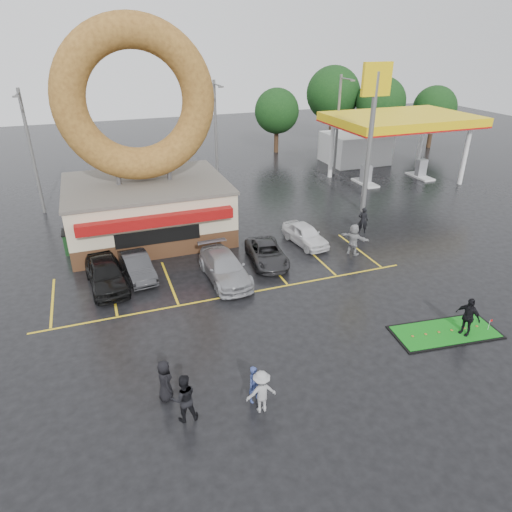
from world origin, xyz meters
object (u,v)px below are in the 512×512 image
object	(u,v)px
car_white	(305,234)
streetlight_mid	(216,134)
streetlight_right	(338,123)
car_dgrey	(137,266)
car_silver	(225,267)
streetlight_left	(31,150)
person_blue	(255,384)
car_black	(106,274)
shell_sign	(373,112)
car_grey	(267,253)
putting_green	(445,332)
person_cameraman	(468,317)
dumpster	(80,241)
donut_shop	(144,170)
gas_station	(380,134)

from	to	relation	value
car_white	streetlight_mid	bearing A→B (deg)	92.05
streetlight_right	car_dgrey	bearing A→B (deg)	-144.36
car_dgrey	car_silver	distance (m)	4.90
streetlight_left	person_blue	distance (m)	25.72
streetlight_mid	car_black	xyz separation A→B (m)	(-10.23, -14.30, -4.00)
car_dgrey	car_white	world-z (taller)	car_white
shell_sign	car_grey	bearing A→B (deg)	-150.98
streetlight_mid	car_white	world-z (taller)	streetlight_mid
car_grey	car_white	size ratio (longest dim) A/B	1.09
car_silver	car_dgrey	bearing A→B (deg)	154.91
car_black	car_dgrey	distance (m)	1.80
streetlight_mid	person_blue	xyz separation A→B (m)	(-5.64, -24.99, -4.02)
car_grey	car_black	bearing A→B (deg)	-174.50
putting_green	shell_sign	bearing A→B (deg)	71.67
streetlight_left	person_cameraman	distance (m)	30.18
streetlight_left	putting_green	xyz separation A→B (m)	(18.01, -22.97, -4.74)
person_cameraman	shell_sign	bearing A→B (deg)	145.31
person_blue	dumpster	distance (m)	17.04
car_white	donut_shop	bearing A→B (deg)	144.01
streetlight_right	streetlight_mid	bearing A→B (deg)	-175.24
car_dgrey	person_cameraman	world-z (taller)	person_cameraman
streetlight_left	car_grey	world-z (taller)	streetlight_left
streetlight_mid	car_silver	bearing A→B (deg)	-104.42
car_white	putting_green	world-z (taller)	car_white
gas_station	person_cameraman	bearing A→B (deg)	-114.82
donut_shop	streetlight_left	world-z (taller)	donut_shop
donut_shop	car_white	size ratio (longest dim) A/B	3.48
car_black	person_blue	xyz separation A→B (m)	(4.59, -10.68, -0.02)
streetlight_left	streetlight_mid	bearing A→B (deg)	4.09
donut_shop	person_blue	world-z (taller)	donut_shop
streetlight_right	putting_green	xyz separation A→B (m)	(-7.99, -24.97, -4.74)
streetlight_right	car_dgrey	world-z (taller)	streetlight_right
car_grey	car_silver	bearing A→B (deg)	-152.19
gas_station	person_cameraman	world-z (taller)	gas_station
dumpster	car_black	bearing A→B (deg)	-76.11
gas_station	shell_sign	bearing A→B (deg)	-128.07
streetlight_right	car_black	distance (m)	27.28
streetlight_mid	dumpster	xyz separation A→B (m)	(-11.50, -8.98, -4.13)
car_silver	donut_shop	bearing A→B (deg)	109.14
person_cameraman	putting_green	size ratio (longest dim) A/B	0.38
streetlight_left	car_white	distance (m)	20.52
car_grey	person_cameraman	bearing A→B (deg)	-52.64
streetlight_mid	car_white	bearing A→B (deg)	-80.37
car_grey	person_blue	world-z (taller)	person_blue
donut_shop	shell_sign	size ratio (longest dim) A/B	1.27
shell_sign	putting_green	world-z (taller)	shell_sign
gas_station	car_black	world-z (taller)	gas_station
gas_station	streetlight_left	size ratio (longest dim) A/B	1.52
donut_shop	gas_station	world-z (taller)	donut_shop
car_silver	person_cameraman	size ratio (longest dim) A/B	2.60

